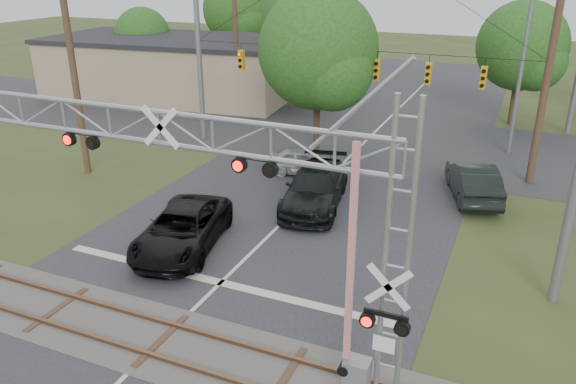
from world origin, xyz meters
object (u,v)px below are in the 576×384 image
at_px(sedan_silver, 304,161).
at_px(streetlight, 519,55).
at_px(crossing_gantry, 245,209).
at_px(car_dark, 315,188).
at_px(commercial_building, 174,66).
at_px(traffic_signal_span, 370,59).
at_px(pickup_black, 182,229).

height_order(sedan_silver, streetlight, streetlight).
xyz_separation_m(crossing_gantry, sedan_silver, (-4.51, 15.08, -4.30)).
height_order(crossing_gantry, car_dark, crossing_gantry).
xyz_separation_m(car_dark, sedan_silver, (-1.99, 3.64, -0.18)).
height_order(crossing_gantry, commercial_building, crossing_gantry).
bearing_deg(crossing_gantry, streetlight, 77.88).
height_order(traffic_signal_span, sedan_silver, traffic_signal_span).
xyz_separation_m(pickup_black, car_dark, (3.24, 5.84, 0.08)).
relative_size(crossing_gantry, sedan_silver, 3.06).
distance_m(sedan_silver, streetlight, 13.21).
distance_m(pickup_black, sedan_silver, 9.57).
bearing_deg(crossing_gantry, commercial_building, 127.12).
xyz_separation_m(traffic_signal_span, car_dark, (-0.31, -6.93, -4.76)).
bearing_deg(traffic_signal_span, sedan_silver, -124.92).
xyz_separation_m(pickup_black, commercial_building, (-15.55, 22.57, 1.55)).
bearing_deg(car_dark, crossing_gantry, -87.97).
height_order(pickup_black, car_dark, car_dark).
distance_m(pickup_black, streetlight, 20.92).
bearing_deg(commercial_building, car_dark, -47.02).
xyz_separation_m(crossing_gantry, streetlight, (4.92, 22.93, 0.60)).
bearing_deg(traffic_signal_span, pickup_black, -105.53).
xyz_separation_m(pickup_black, streetlight, (10.69, 17.34, 4.79)).
bearing_deg(pickup_black, car_dark, 48.25).
bearing_deg(pickup_black, streetlight, 45.63).
bearing_deg(traffic_signal_span, streetlight, 32.58).
bearing_deg(streetlight, pickup_black, -121.65).
relative_size(crossing_gantry, streetlight, 1.24).
bearing_deg(pickup_black, sedan_silver, 69.74).
relative_size(crossing_gantry, commercial_building, 0.60).
distance_m(crossing_gantry, traffic_signal_span, 18.51).
distance_m(crossing_gantry, pickup_black, 9.06).
xyz_separation_m(sedan_silver, streetlight, (9.43, 7.85, 4.90)).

